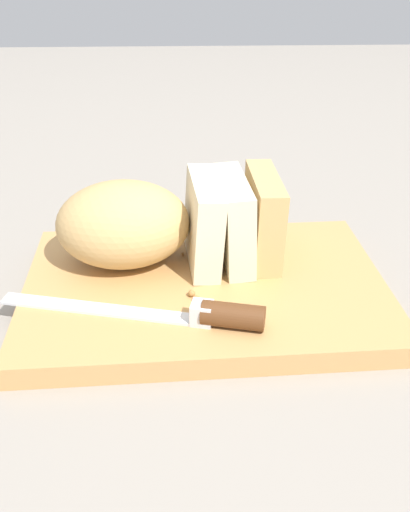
# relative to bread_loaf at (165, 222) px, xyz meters

# --- Properties ---
(ground_plane) EXTENTS (3.00, 3.00, 0.00)m
(ground_plane) POSITION_rel_bread_loaf_xyz_m (0.04, -0.04, -0.07)
(ground_plane) COLOR gray
(cutting_board) EXTENTS (0.39, 0.27, 0.02)m
(cutting_board) POSITION_rel_bread_loaf_xyz_m (0.04, -0.04, -0.06)
(cutting_board) COLOR tan
(cutting_board) RESTS_ON ground_plane
(bread_loaf) EXTENTS (0.24, 0.12, 0.10)m
(bread_loaf) POSITION_rel_bread_loaf_xyz_m (0.00, 0.00, 0.00)
(bread_loaf) COLOR tan
(bread_loaf) RESTS_ON cutting_board
(bread_knife) EXTENTS (0.26, 0.08, 0.02)m
(bread_knife) POSITION_rel_bread_loaf_xyz_m (0.03, -0.12, -0.04)
(bread_knife) COLOR silver
(bread_knife) RESTS_ON cutting_board
(crumb_near_knife) EXTENTS (0.00, 0.00, 0.00)m
(crumb_near_knife) POSITION_rel_bread_loaf_xyz_m (0.02, 0.01, -0.04)
(crumb_near_knife) COLOR #A8753D
(crumb_near_knife) RESTS_ON cutting_board
(crumb_near_loaf) EXTENTS (0.01, 0.01, 0.01)m
(crumb_near_loaf) POSITION_rel_bread_loaf_xyz_m (0.03, -0.07, -0.04)
(crumb_near_loaf) COLOR #A8753D
(crumb_near_loaf) RESTS_ON cutting_board
(crumb_stray_left) EXTENTS (0.01, 0.01, 0.01)m
(crumb_stray_left) POSITION_rel_bread_loaf_xyz_m (0.03, -0.08, -0.04)
(crumb_stray_left) COLOR #A8753D
(crumb_stray_left) RESTS_ON cutting_board
(crumb_stray_right) EXTENTS (0.01, 0.01, 0.01)m
(crumb_stray_right) POSITION_rel_bread_loaf_xyz_m (0.04, -0.11, -0.04)
(crumb_stray_right) COLOR #A8753D
(crumb_stray_right) RESTS_ON cutting_board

